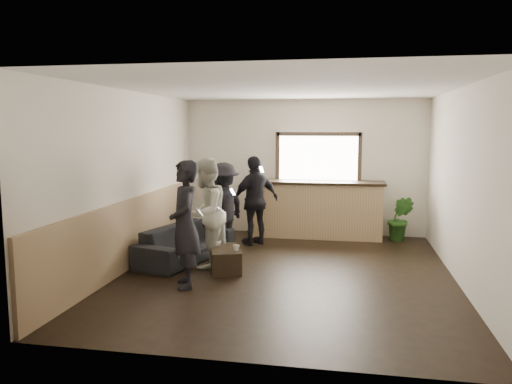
% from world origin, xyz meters
% --- Properties ---
extents(ground, '(5.00, 6.00, 0.01)m').
position_xyz_m(ground, '(0.00, 0.00, 0.00)').
color(ground, black).
extents(room_shell, '(5.01, 6.01, 2.80)m').
position_xyz_m(room_shell, '(-0.74, 0.00, 1.47)').
color(room_shell, silver).
rests_on(room_shell, ground).
extents(bar_counter, '(2.70, 0.68, 2.13)m').
position_xyz_m(bar_counter, '(0.30, 2.70, 0.64)').
color(bar_counter, tan).
rests_on(bar_counter, ground).
extents(sofa, '(1.31, 2.12, 0.58)m').
position_xyz_m(sofa, '(-1.75, 0.49, 0.29)').
color(sofa, black).
rests_on(sofa, ground).
extents(coffee_table, '(0.68, 0.90, 0.35)m').
position_xyz_m(coffee_table, '(-0.95, -0.01, 0.18)').
color(coffee_table, black).
rests_on(coffee_table, ground).
extents(cup_a, '(0.17, 0.17, 0.10)m').
position_xyz_m(cup_a, '(-1.10, 0.07, 0.40)').
color(cup_a, silver).
rests_on(cup_a, coffee_table).
extents(cup_b, '(0.10, 0.10, 0.09)m').
position_xyz_m(cup_b, '(-0.74, -0.13, 0.40)').
color(cup_b, silver).
rests_on(cup_b, coffee_table).
extents(potted_plant, '(0.57, 0.50, 0.89)m').
position_xyz_m(potted_plant, '(1.95, 2.63, 0.45)').
color(potted_plant, '#2D6623').
rests_on(potted_plant, ground).
extents(person_a, '(0.65, 0.76, 1.78)m').
position_xyz_m(person_a, '(-1.30, -0.89, 0.89)').
color(person_a, black).
rests_on(person_a, ground).
extents(person_b, '(0.79, 0.94, 1.74)m').
position_xyz_m(person_b, '(-1.30, 0.14, 0.87)').
color(person_b, beige).
rests_on(person_b, ground).
extents(person_c, '(0.96, 1.18, 1.60)m').
position_xyz_m(person_c, '(-1.30, 1.27, 0.80)').
color(person_c, black).
rests_on(person_c, ground).
extents(person_d, '(1.01, 0.97, 1.69)m').
position_xyz_m(person_d, '(-0.81, 1.81, 0.85)').
color(person_d, black).
rests_on(person_d, ground).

